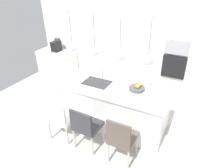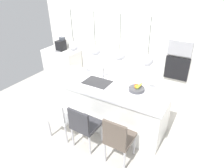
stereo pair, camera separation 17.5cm
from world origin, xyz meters
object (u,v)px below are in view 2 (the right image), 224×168
Objects in this scene: coffee_machine at (61,45)px; chair_middle at (84,125)px; fruit_bowl at (137,88)px; microwave at (180,48)px; oven at (177,68)px; chair_near at (60,116)px; chair_far at (118,138)px.

chair_middle is (2.34, -2.09, -0.52)m from coffee_machine.
fruit_bowl is 1.61m from microwave.
fruit_bowl is at bearing -105.64° from microwave.
oven is 0.66× the size of chair_near.
oven is 0.64× the size of chair_middle.
oven is 2.44m from chair_far.
chair_near is at bearing -123.81° from oven.
oven is at bearing 66.73° from chair_middle.
chair_middle is (-1.03, -2.39, -0.38)m from oven.
chair_near is 1.26m from chair_far.
coffee_machine is 3.18m from chair_middle.
coffee_machine is 2.79m from chair_near.
fruit_bowl is at bearing 55.67° from chair_middle.
coffee_machine is at bearing 157.88° from fruit_bowl.
fruit_bowl is 1.17m from chair_middle.
chair_middle is 0.95× the size of chair_far.
microwave reaches higher than coffee_machine.
coffee_machine is at bearing 138.30° from chair_middle.
chair_near is 0.96× the size of chair_middle.
chair_far is (3.03, -2.10, -0.51)m from coffee_machine.
coffee_machine is 0.68× the size of oven.
fruit_bowl is at bearing 95.26° from chair_far.
chair_far is at bearing -84.74° from fruit_bowl.
chair_far reaches higher than chair_near.
microwave is 0.61× the size of chair_middle.
coffee_machine is 0.41× the size of chair_far.
microwave is at bearing 56.19° from chair_near.
oven reaches higher than chair_far.
chair_far is at bearing -0.35° from chair_near.
microwave reaches higher than chair_far.
chair_middle is (0.57, -0.00, 0.02)m from chair_near.
microwave reaches higher than chair_middle.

